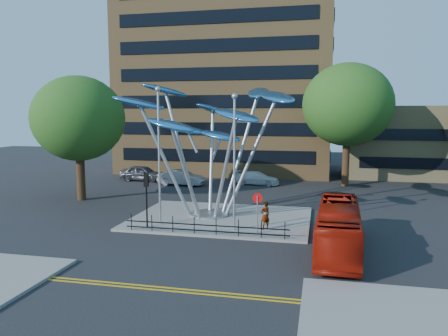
% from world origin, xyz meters
% --- Properties ---
extents(ground, '(120.00, 120.00, 0.00)m').
position_xyz_m(ground, '(0.00, 0.00, 0.00)').
color(ground, black).
rests_on(ground, ground).
extents(traffic_island, '(12.00, 9.00, 0.15)m').
position_xyz_m(traffic_island, '(-1.00, 6.00, 0.07)').
color(traffic_island, slate).
rests_on(traffic_island, ground).
extents(double_yellow_near, '(40.00, 0.12, 0.01)m').
position_xyz_m(double_yellow_near, '(0.00, -6.00, 0.01)').
color(double_yellow_near, gold).
rests_on(double_yellow_near, ground).
extents(double_yellow_far, '(40.00, 0.12, 0.01)m').
position_xyz_m(double_yellow_far, '(0.00, -6.30, 0.01)').
color(double_yellow_far, gold).
rests_on(double_yellow_far, ground).
extents(brick_tower, '(25.00, 15.00, 30.00)m').
position_xyz_m(brick_tower, '(-6.00, 32.00, 15.00)').
color(brick_tower, olive).
rests_on(brick_tower, ground).
extents(low_building_near, '(15.00, 8.00, 8.00)m').
position_xyz_m(low_building_near, '(16.00, 30.00, 4.00)').
color(low_building_near, tan).
rests_on(low_building_near, ground).
extents(tree_right, '(8.80, 8.80, 12.11)m').
position_xyz_m(tree_right, '(8.00, 22.00, 8.04)').
color(tree_right, black).
rests_on(tree_right, ground).
extents(tree_left, '(7.60, 7.60, 10.32)m').
position_xyz_m(tree_left, '(-14.00, 10.00, 6.79)').
color(tree_left, black).
rests_on(tree_left, ground).
extents(leaf_sculpture, '(12.72, 9.54, 9.51)m').
position_xyz_m(leaf_sculpture, '(-2.07, 6.68, 6.87)').
color(leaf_sculpture, '#9EA0A5').
rests_on(leaf_sculpture, traffic_island).
extents(street_lamp_left, '(0.36, 0.36, 8.80)m').
position_xyz_m(street_lamp_left, '(-4.50, 3.50, 5.36)').
color(street_lamp_left, '#9EA0A5').
rests_on(street_lamp_left, traffic_island).
extents(street_lamp_right, '(0.36, 0.36, 8.30)m').
position_xyz_m(street_lamp_right, '(0.50, 3.00, 5.09)').
color(street_lamp_right, '#9EA0A5').
rests_on(street_lamp_right, traffic_island).
extents(traffic_light_island, '(0.28, 0.18, 3.42)m').
position_xyz_m(traffic_light_island, '(-5.00, 2.50, 2.61)').
color(traffic_light_island, black).
rests_on(traffic_light_island, traffic_island).
extents(no_entry_sign_island, '(0.60, 0.10, 2.45)m').
position_xyz_m(no_entry_sign_island, '(2.00, 2.52, 1.82)').
color(no_entry_sign_island, '#9EA0A5').
rests_on(no_entry_sign_island, traffic_island).
extents(pedestrian_railing_front, '(10.00, 0.06, 1.00)m').
position_xyz_m(pedestrian_railing_front, '(-1.00, 1.70, 0.55)').
color(pedestrian_railing_front, black).
rests_on(pedestrian_railing_front, traffic_island).
extents(red_bus, '(2.50, 9.15, 2.53)m').
position_xyz_m(red_bus, '(6.60, 0.63, 1.26)').
color(red_bus, '#971306').
rests_on(red_bus, ground).
extents(pedestrian, '(0.75, 0.73, 1.73)m').
position_xyz_m(pedestrian, '(2.33, 3.59, 1.02)').
color(pedestrian, gray).
rests_on(pedestrian, traffic_island).
extents(parked_car_left, '(4.96, 2.23, 1.66)m').
position_xyz_m(parked_car_left, '(-13.07, 20.74, 0.83)').
color(parked_car_left, '#44464C').
rests_on(parked_car_left, ground).
extents(parked_car_mid, '(4.78, 1.99, 1.54)m').
position_xyz_m(parked_car_mid, '(-8.09, 18.82, 0.77)').
color(parked_car_mid, '#9EA0A5').
rests_on(parked_car_mid, ground).
extents(parked_car_right, '(4.80, 2.51, 1.33)m').
position_xyz_m(parked_car_right, '(-0.71, 20.95, 0.66)').
color(parked_car_right, silver).
rests_on(parked_car_right, ground).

